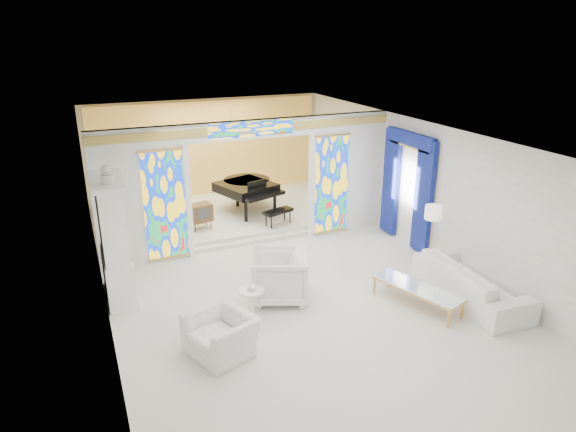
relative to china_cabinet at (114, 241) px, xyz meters
name	(u,v)px	position (x,y,z in m)	size (l,w,h in m)	color
floor	(285,279)	(3.22, -0.60, -1.17)	(12.00, 12.00, 0.00)	white
ceiling	(285,136)	(3.22, -0.60, 1.83)	(7.00, 12.00, 0.02)	white
wall_back	(207,150)	(3.22, 5.40, 0.33)	(7.00, 0.02, 3.00)	white
wall_front	(525,403)	(3.22, -6.60, 0.33)	(7.00, 0.02, 3.00)	white
wall_left	(98,238)	(-0.28, -0.60, 0.33)	(0.02, 12.00, 3.00)	white
wall_right	(429,191)	(6.72, -0.60, 0.33)	(0.02, 12.00, 3.00)	white
partition_wall	(251,179)	(3.22, 1.40, 0.48)	(7.00, 0.22, 3.00)	white
stained_glass_left	(165,206)	(1.19, 1.29, 0.13)	(0.90, 0.04, 2.40)	gold
stained_glass_right	(331,185)	(5.25, 1.29, 0.13)	(0.90, 0.04, 2.40)	gold
stained_glass_transom	(252,129)	(3.22, 1.29, 1.65)	(2.00, 0.04, 0.34)	gold
alcove_platform	(228,214)	(3.22, 3.50, -1.08)	(6.80, 3.80, 0.18)	white
gold_curtain_back	(208,150)	(3.22, 5.28, 0.33)	(6.70, 0.10, 2.90)	#FAC356
chandelier	(232,125)	(3.42, 3.40, 1.38)	(0.48, 0.48, 0.30)	gold
blue_drapes	(407,180)	(6.62, 0.10, 0.41)	(0.14, 1.85, 2.65)	navy
china_cabinet	(114,241)	(0.00, 0.00, 0.00)	(0.56, 1.46, 2.72)	white
armchair_left	(221,335)	(1.29, -2.56, -0.84)	(1.03, 0.90, 0.67)	white
armchair_right	(279,276)	(2.81, -1.28, -0.69)	(1.02, 1.05, 0.96)	silver
sofa	(471,282)	(6.17, -2.73, -0.80)	(2.51, 0.98, 0.73)	white
side_table	(252,300)	(2.09, -1.74, -0.80)	(0.46, 0.46, 0.56)	white
vase	(251,286)	(2.09, -1.74, -0.52)	(0.16, 0.16, 0.17)	white
coffee_table	(417,289)	(5.07, -2.55, -0.81)	(1.08, 1.83, 0.39)	white
floor_lamp	(433,216)	(6.24, -1.37, 0.07)	(0.42, 0.42, 1.45)	gold
grand_piano	(248,187)	(3.77, 3.36, -0.32)	(1.80, 2.73, 0.98)	black
tv_console	(200,213)	(2.22, 2.48, -0.57)	(0.62, 0.48, 0.64)	brown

